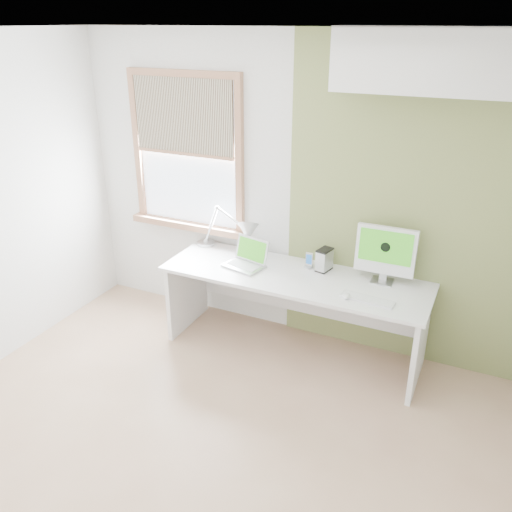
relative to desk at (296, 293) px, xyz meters
The scene contains 12 objects.
room 1.64m from the desk, 97.65° to the right, with size 4.04×3.54×2.64m.
accent_wall 1.15m from the desk, 20.25° to the left, with size 2.00×0.02×2.60m, color olive.
soffit 2.12m from the desk, ahead, with size 1.60×0.40×0.42m, color white.
window 1.59m from the desk, 167.20° to the left, with size 1.20×0.14×1.42m.
desk is the anchor object (origin of this frame).
desk_lamp 0.73m from the desk, 168.42° to the left, with size 0.70×0.33×0.40m.
laptop 0.51m from the desk, behind, with size 0.38×0.33×0.23m.
phone_dock 0.27m from the desk, 65.65° to the left, with size 0.07×0.07×0.14m.
external_drive 0.37m from the desk, 35.65° to the left, with size 0.12×0.16×0.19m.
imac 0.83m from the desk, 11.66° to the left, with size 0.47×0.15×0.46m.
keyboard 0.71m from the desk, 19.32° to the right, with size 0.41×0.15×0.02m.
mouse 0.60m from the desk, 27.41° to the right, with size 0.05×0.09×0.03m, color white.
Camera 1 is at (1.57, -2.30, 2.65)m, focal length 37.38 mm.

